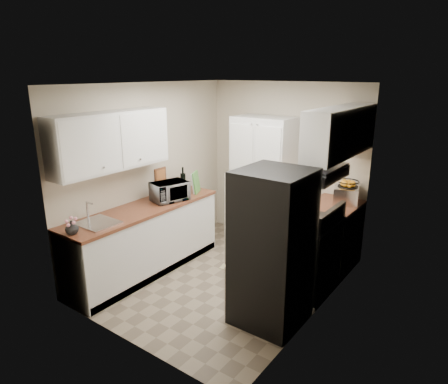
% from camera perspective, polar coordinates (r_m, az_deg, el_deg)
% --- Properties ---
extents(ground, '(3.20, 3.20, 0.00)m').
position_cam_1_polar(ground, '(5.42, -0.11, -12.27)').
color(ground, '#7A6B56').
rests_on(ground, ground).
extents(room_shell, '(2.64, 3.24, 2.52)m').
position_cam_1_polar(room_shell, '(4.84, -0.36, 4.81)').
color(room_shell, beige).
rests_on(room_shell, ground).
extents(pantry_cabinet, '(0.90, 0.55, 2.00)m').
position_cam_1_polar(pantry_cabinet, '(6.16, 5.61, 1.38)').
color(pantry_cabinet, silver).
rests_on(pantry_cabinet, ground).
extents(base_cabinet_left, '(0.60, 2.30, 0.88)m').
position_cam_1_polar(base_cabinet_left, '(5.53, -11.16, -6.87)').
color(base_cabinet_left, silver).
rests_on(base_cabinet_left, ground).
extents(countertop_left, '(0.63, 2.33, 0.04)m').
position_cam_1_polar(countertop_left, '(5.37, -11.44, -2.37)').
color(countertop_left, brown).
rests_on(countertop_left, base_cabinet_left).
extents(base_cabinet_right, '(0.60, 0.80, 0.88)m').
position_cam_1_polar(base_cabinet_right, '(5.76, 15.09, -6.18)').
color(base_cabinet_right, silver).
rests_on(base_cabinet_right, ground).
extents(countertop_right, '(0.63, 0.83, 0.04)m').
position_cam_1_polar(countertop_right, '(5.60, 15.45, -1.84)').
color(countertop_right, brown).
rests_on(countertop_right, base_cabinet_right).
extents(electric_range, '(0.71, 0.78, 1.13)m').
position_cam_1_polar(electric_range, '(5.07, 11.61, -8.73)').
color(electric_range, '#B7B7BC').
rests_on(electric_range, ground).
extents(refrigerator, '(0.70, 0.72, 1.70)m').
position_cam_1_polar(refrigerator, '(4.27, 6.91, -8.01)').
color(refrigerator, '#B7B7BC').
rests_on(refrigerator, ground).
extents(microwave, '(0.44, 0.55, 0.27)m').
position_cam_1_polar(microwave, '(5.54, -7.78, 0.10)').
color(microwave, silver).
rests_on(microwave, countertop_left).
extents(wine_bottle, '(0.08, 0.08, 0.32)m').
position_cam_1_polar(wine_bottle, '(6.02, -5.88, 1.78)').
color(wine_bottle, black).
rests_on(wine_bottle, countertop_left).
extents(flower_vase, '(0.17, 0.17, 0.15)m').
position_cam_1_polar(flower_vase, '(4.70, -20.92, -4.75)').
color(flower_vase, silver).
rests_on(flower_vase, countertop_left).
extents(cutting_board, '(0.13, 0.24, 0.32)m').
position_cam_1_polar(cutting_board, '(5.87, -3.99, 1.41)').
color(cutting_board, '#4E9640').
rests_on(cutting_board, countertop_left).
extents(toaster_oven, '(0.42, 0.47, 0.23)m').
position_cam_1_polar(toaster_oven, '(5.66, 17.04, -0.34)').
color(toaster_oven, silver).
rests_on(toaster_oven, countertop_right).
extents(fruit_basket, '(0.35, 0.35, 0.12)m').
position_cam_1_polar(fruit_basket, '(5.61, 17.32, 1.36)').
color(fruit_basket, '#FFA31C').
rests_on(fruit_basket, toaster_oven).
extents(kitchen_mat, '(0.63, 0.85, 0.01)m').
position_cam_1_polar(kitchen_mat, '(5.89, 3.04, -9.70)').
color(kitchen_mat, tan).
rests_on(kitchen_mat, ground).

